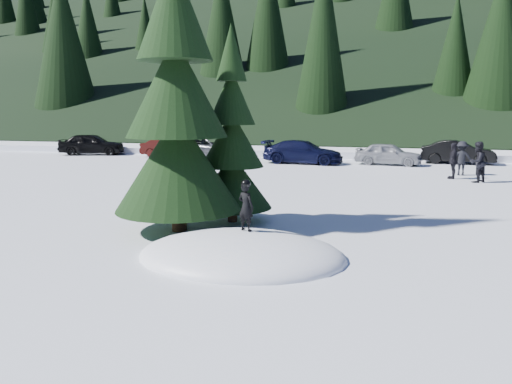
% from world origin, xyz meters
% --- Properties ---
extents(ground, '(200.00, 200.00, 0.00)m').
position_xyz_m(ground, '(0.00, 0.00, 0.00)').
color(ground, white).
rests_on(ground, ground).
extents(snow_mound, '(4.48, 3.52, 0.96)m').
position_xyz_m(snow_mound, '(0.00, 0.00, 0.00)').
color(snow_mound, white).
rests_on(snow_mound, ground).
extents(forest_hillside, '(200.00, 60.00, 25.00)m').
position_xyz_m(forest_hillside, '(0.00, 54.00, 12.50)').
color(forest_hillside, black).
rests_on(forest_hillside, ground).
extents(spruce_tall, '(3.20, 3.20, 8.60)m').
position_xyz_m(spruce_tall, '(-2.20, 1.80, 3.32)').
color(spruce_tall, black).
rests_on(spruce_tall, ground).
extents(spruce_short, '(2.20, 2.20, 5.37)m').
position_xyz_m(spruce_short, '(-1.20, 3.20, 2.10)').
color(spruce_short, black).
rests_on(spruce_short, ground).
extents(child_skier, '(0.45, 0.38, 1.06)m').
position_xyz_m(child_skier, '(-0.01, 0.40, 1.01)').
color(child_skier, black).
rests_on(child_skier, snow_mound).
extents(adult_0, '(1.07, 1.08, 1.76)m').
position_xyz_m(adult_0, '(6.70, 13.17, 0.88)').
color(adult_0, black).
rests_on(adult_0, ground).
extents(adult_1, '(0.62, 1.03, 1.63)m').
position_xyz_m(adult_1, '(5.85, 14.13, 0.82)').
color(adult_1, black).
rests_on(adult_1, ground).
extents(adult_2, '(1.10, 0.69, 1.63)m').
position_xyz_m(adult_2, '(6.39, 15.54, 0.81)').
color(adult_2, black).
rests_on(adult_2, ground).
extents(car_0, '(4.70, 2.86, 1.50)m').
position_xyz_m(car_0, '(-16.91, 20.81, 0.75)').
color(car_0, black).
rests_on(car_0, ground).
extents(car_1, '(3.97, 1.89, 1.26)m').
position_xyz_m(car_1, '(-11.04, 20.81, 0.63)').
color(car_1, '#340C09').
rests_on(car_1, ground).
extents(car_2, '(5.65, 3.63, 1.45)m').
position_xyz_m(car_2, '(-7.89, 19.86, 0.72)').
color(car_2, '#424449').
rests_on(car_2, ground).
extents(car_3, '(4.80, 2.31, 1.35)m').
position_xyz_m(car_3, '(-1.79, 18.86, 0.67)').
color(car_3, black).
rests_on(car_3, ground).
extents(car_4, '(3.89, 2.05, 1.26)m').
position_xyz_m(car_4, '(3.03, 19.35, 0.63)').
color(car_4, '#95989D').
rests_on(car_4, ground).
extents(car_5, '(4.19, 1.76, 1.34)m').
position_xyz_m(car_5, '(6.93, 21.03, 0.67)').
color(car_5, black).
rests_on(car_5, ground).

